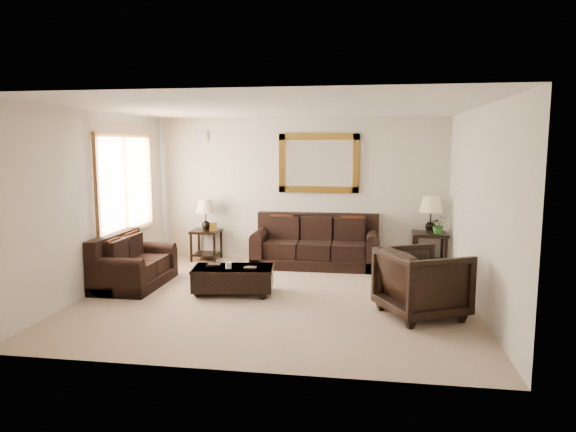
% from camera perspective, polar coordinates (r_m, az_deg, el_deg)
% --- Properties ---
extents(room, '(5.51, 5.01, 2.71)m').
position_cam_1_polar(room, '(7.27, -1.29, 1.29)').
color(room, '#83705A').
rests_on(room, ground).
extents(window, '(0.07, 1.96, 1.66)m').
position_cam_1_polar(window, '(8.96, -17.54, 3.45)').
color(window, white).
rests_on(window, room).
extents(mirror, '(1.50, 0.06, 1.10)m').
position_cam_1_polar(mirror, '(9.63, 3.44, 5.87)').
color(mirror, '#543810').
rests_on(mirror, room).
extents(air_vent, '(0.25, 0.02, 0.18)m').
position_cam_1_polar(air_vent, '(10.10, -9.59, 8.71)').
color(air_vent, '#999999').
rests_on(air_vent, room).
extents(sofa, '(2.26, 0.98, 0.92)m').
position_cam_1_polar(sofa, '(9.39, 3.13, -3.49)').
color(sofa, black).
rests_on(sofa, room).
extents(loveseat, '(0.86, 1.44, 0.81)m').
position_cam_1_polar(loveseat, '(8.42, -17.00, -5.41)').
color(loveseat, black).
rests_on(loveseat, room).
extents(end_table_left, '(0.53, 0.53, 1.17)m').
position_cam_1_polar(end_table_left, '(9.88, -9.11, -0.50)').
color(end_table_left, black).
rests_on(end_table_left, room).
extents(end_table_right, '(0.59, 0.59, 1.29)m').
position_cam_1_polar(end_table_right, '(9.44, 15.55, -0.57)').
color(end_table_right, black).
rests_on(end_table_right, room).
extents(coffee_table, '(1.25, 0.78, 0.50)m').
position_cam_1_polar(coffee_table, '(7.68, -6.10, -6.76)').
color(coffee_table, black).
rests_on(coffee_table, room).
extents(armchair, '(1.21, 1.24, 0.97)m').
position_cam_1_polar(armchair, '(6.82, 14.70, -6.83)').
color(armchair, black).
rests_on(armchair, floor).
extents(potted_plant, '(0.35, 0.38, 0.25)m').
position_cam_1_polar(potted_plant, '(9.36, 16.39, -1.15)').
color(potted_plant, '#28531C').
rests_on(potted_plant, end_table_right).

